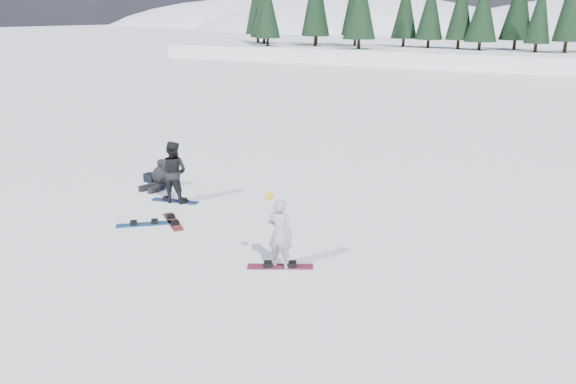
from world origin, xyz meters
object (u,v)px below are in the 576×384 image
Objects in this scene: snowboard_loose_a at (144,224)px; snowboarder_woman at (280,233)px; snowboarder_man at (173,172)px; gear_bag at (151,178)px; seated_rider at (161,177)px; snowboard_loose_b at (173,222)px.

snowboarder_woman is at bearing -47.30° from snowboard_loose_a.
snowboarder_man is 2.54m from gear_bag.
gear_bag is at bearing 88.84° from snowboard_loose_a.
snowboarder_man is 1.65× the size of seated_rider.
snowboarder_woman reaches higher than snowboard_loose_a.
seated_rider is 3.46m from snowboard_loose_b.
seated_rider is at bearing -32.57° from snowboarder_woman.
snowboarder_man is (-5.19, 2.40, 0.11)m from snowboarder_woman.
snowboard_loose_b is (3.23, -2.59, -0.14)m from gear_bag.
snowboard_loose_a is (-4.60, 0.45, -0.82)m from snowboarder_woman.
snowboard_loose_a is at bearing -97.96° from snowboard_loose_b.
snowboarder_woman is at bearing 22.80° from snowboard_loose_b.
gear_bag is at bearing 164.51° from seated_rider.
snowboarder_woman is 8.15m from gear_bag.
seated_rider is at bearing 173.99° from snowboard_loose_b.
seated_rider is 0.77× the size of snowboard_loose_a.
snowboard_loose_b is at bearing -38.78° from gear_bag.
snowboarder_man reaches higher than snowboard_loose_b.
snowboarder_woman reaches higher than seated_rider.
snowboarder_man is at bearing -28.82° from seated_rider.
seated_rider is 0.77× the size of snowboard_loose_b.
snowboarder_woman is 7.40m from seated_rider.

